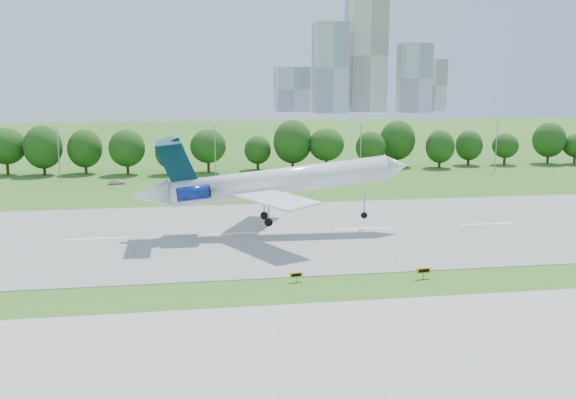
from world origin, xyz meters
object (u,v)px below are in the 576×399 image
object	(u,v)px
airliner	(267,182)
service_vehicle_a	(184,177)
taxi_sign_left	(296,275)
service_vehicle_b	(117,182)

from	to	relation	value
airliner	service_vehicle_a	bearing A→B (deg)	102.01
taxi_sign_left	service_vehicle_a	world-z (taller)	service_vehicle_a
airliner	service_vehicle_a	distance (m)	56.16
airliner	service_vehicle_b	xyz separation A→B (m)	(-26.83, 50.59, -7.16)
airliner	service_vehicle_b	bearing A→B (deg)	117.29
airliner	taxi_sign_left	world-z (taller)	airliner
taxi_sign_left	service_vehicle_b	size ratio (longest dim) A/B	0.44
service_vehicle_a	service_vehicle_b	size ratio (longest dim) A/B	1.01
airliner	service_vehicle_a	xyz separation A→B (m)	(-12.21, 54.35, -7.17)
service_vehicle_a	taxi_sign_left	bearing A→B (deg)	-172.49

